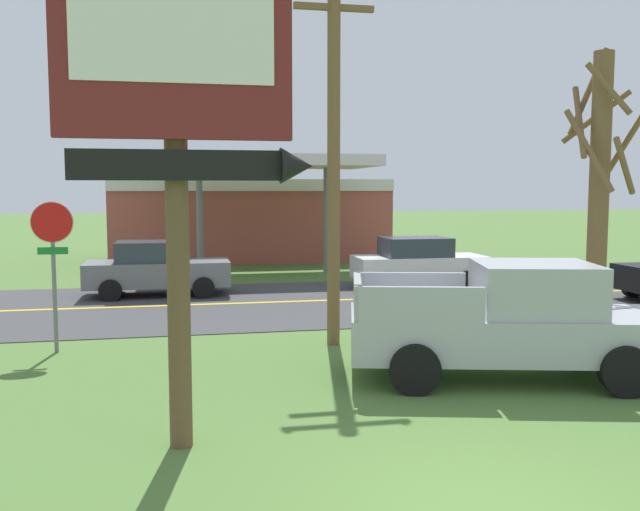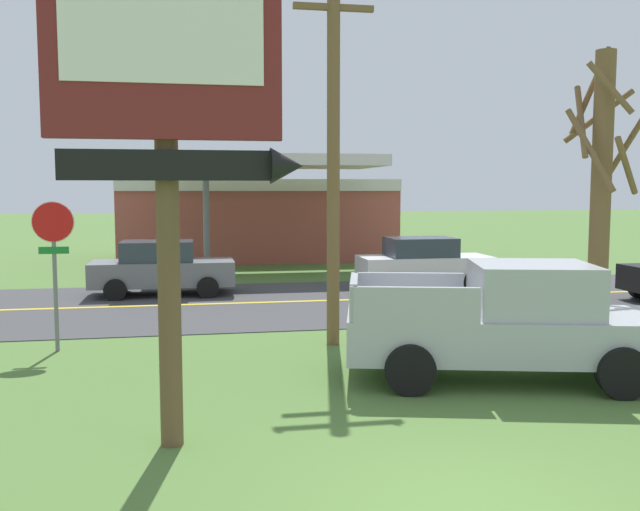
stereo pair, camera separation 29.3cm
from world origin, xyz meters
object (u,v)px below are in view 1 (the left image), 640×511
(bare_tree, at_px, (599,189))
(car_white_near_lane, at_px, (418,262))
(pickup_silver_parked_on_lawn, at_px, (510,322))
(motel_sign, at_px, (181,116))
(gas_station, at_px, (249,216))
(car_grey_far_lane, at_px, (157,268))
(stop_sign, at_px, (53,249))
(utility_pole, at_px, (334,133))

(bare_tree, distance_m, car_white_near_lane, 8.78)
(bare_tree, height_order, pickup_silver_parked_on_lawn, bare_tree)
(motel_sign, distance_m, car_white_near_lane, 15.11)
(pickup_silver_parked_on_lawn, bearing_deg, gas_station, 96.03)
(motel_sign, distance_m, car_grey_far_lane, 13.14)
(motel_sign, relative_size, stop_sign, 2.01)
(pickup_silver_parked_on_lawn, height_order, car_grey_far_lane, pickup_silver_parked_on_lawn)
(motel_sign, distance_m, pickup_silver_parked_on_lawn, 6.56)
(utility_pole, distance_m, car_grey_far_lane, 9.00)
(stop_sign, xyz_separation_m, gas_station, (5.57, 17.63, -0.08))
(utility_pole, distance_m, pickup_silver_parked_on_lawn, 5.14)
(motel_sign, bearing_deg, utility_pole, 60.27)
(stop_sign, bearing_deg, pickup_silver_parked_on_lawn, -24.13)
(utility_pole, height_order, bare_tree, utility_pole)
(stop_sign, xyz_separation_m, car_white_near_lane, (9.93, 7.05, -1.20))
(stop_sign, height_order, pickup_silver_parked_on_lawn, stop_sign)
(stop_sign, distance_m, car_white_near_lane, 12.24)
(bare_tree, bearing_deg, car_grey_far_lane, 136.99)
(motel_sign, height_order, bare_tree, bare_tree)
(stop_sign, xyz_separation_m, pickup_silver_parked_on_lawn, (7.80, -3.49, -1.06))
(gas_station, bearing_deg, utility_pole, -90.33)
(bare_tree, xyz_separation_m, pickup_silver_parked_on_lawn, (-2.95, -2.13, -2.22))
(bare_tree, distance_m, car_grey_far_lane, 12.57)
(bare_tree, bearing_deg, utility_pole, 169.18)
(stop_sign, height_order, utility_pole, utility_pole)
(utility_pole, height_order, car_white_near_lane, utility_pole)
(bare_tree, bearing_deg, stop_sign, 172.75)
(stop_sign, bearing_deg, gas_station, 72.46)
(motel_sign, height_order, car_grey_far_lane, motel_sign)
(stop_sign, height_order, bare_tree, bare_tree)
(bare_tree, distance_m, pickup_silver_parked_on_lawn, 4.26)
(stop_sign, bearing_deg, car_white_near_lane, 35.38)
(motel_sign, height_order, utility_pole, utility_pole)
(utility_pole, height_order, gas_station, utility_pole)
(motel_sign, xyz_separation_m, pickup_silver_parked_on_lawn, (5.37, 2.17, -3.08))
(utility_pole, xyz_separation_m, gas_station, (0.10, 17.99, -2.36))
(gas_station, xyz_separation_m, car_white_near_lane, (4.36, -10.58, -1.11))
(motel_sign, height_order, pickup_silver_parked_on_lawn, motel_sign)
(gas_station, bearing_deg, stop_sign, -107.54)
(car_white_near_lane, bearing_deg, utility_pole, -121.08)
(bare_tree, xyz_separation_m, car_white_near_lane, (-0.82, 8.42, -2.35))
(utility_pole, xyz_separation_m, car_grey_far_lane, (-3.74, 7.41, -3.47))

